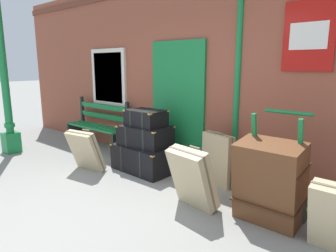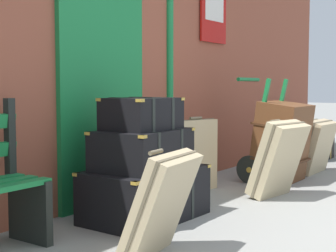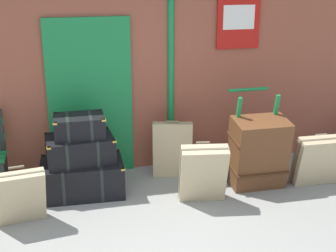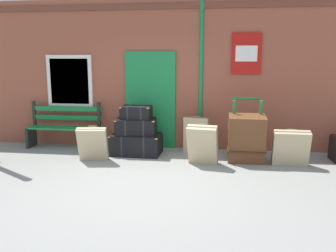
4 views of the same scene
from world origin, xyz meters
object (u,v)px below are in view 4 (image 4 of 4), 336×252
Objects in this scene: platform_bench at (64,128)px; steamer_trunk_base at (136,144)px; suitcase_brown at (291,148)px; large_brown_trunk at (246,138)px; suitcase_umber at (203,145)px; steamer_trunk_middle at (136,126)px; porters_trolley at (245,146)px; steamer_trunk_top at (136,112)px; suitcase_slate at (196,135)px; suitcase_caramel at (93,144)px.

platform_bench reaches higher than steamer_trunk_base.
platform_bench reaches higher than suitcase_brown.
suitcase_umber is (-0.81, -0.29, -0.08)m from large_brown_trunk.
steamer_trunk_middle is 0.71× the size of porters_trolley.
steamer_trunk_middle is (1.71, -0.33, 0.14)m from platform_bench.
steamer_trunk_middle is at bearing -118.34° from steamer_trunk_top.
steamer_trunk_base is 1.25m from suitcase_slate.
large_brown_trunk is at bearing -8.48° from steamer_trunk_top.
platform_bench reaches higher than suitcase_slate.
suitcase_umber is 1.11× the size of suitcase_caramel.
porters_trolley is 1.06m from suitcase_slate.
platform_bench is at bearing 178.22° from suitcase_slate.
suitcase_umber is at bearing -16.84° from platform_bench.
suitcase_brown is at bearing -21.95° from porters_trolley.
steamer_trunk_middle is 1.00m from suitcase_caramel.
steamer_trunk_middle is 2.23m from porters_trolley.
large_brown_trunk is (0.00, -0.17, 0.19)m from porters_trolley.
steamer_trunk_top reaches higher than suitcase_slate.
steamer_trunk_middle is 1.39× the size of steamer_trunk_top.
steamer_trunk_top is at bearing 61.66° from steamer_trunk_middle.
porters_trolley is 0.26m from large_brown_trunk.
suitcase_slate is 2.12m from suitcase_caramel.
steamer_trunk_top is 0.78× the size of suitcase_slate.
platform_bench is 1.74m from steamer_trunk_middle.
platform_bench is at bearing 170.50° from suitcase_brown.
steamer_trunk_base is 0.86× the size of porters_trolley.
suitcase_slate reaches higher than steamer_trunk_middle.
suitcase_slate is (2.93, -0.09, -0.07)m from platform_bench.
suitcase_caramel is at bearing -178.11° from suitcase_umber.
large_brown_trunk reaches higher than suitcase_slate.
suitcase_slate is at bearing 12.11° from steamer_trunk_base.
suitcase_umber reaches higher than suitcase_brown.
large_brown_trunk is (2.20, -0.33, -0.41)m from steamer_trunk_top.
porters_trolley is at bearing -3.61° from steamer_trunk_middle.
steamer_trunk_top is 2.26m from large_brown_trunk.
porters_trolley is at bearing 158.05° from suitcase_brown.
suitcase_umber is 1.12× the size of suitcase_brown.
platform_bench is 2.33× the size of suitcase_brown.
large_brown_trunk is (2.20, -0.29, 0.25)m from steamer_trunk_base.
platform_bench is 2.31× the size of suitcase_caramel.
porters_trolley is at bearing 90.00° from large_brown_trunk.
platform_bench is 2.08× the size of suitcase_umber.
steamer_trunk_top is at bearing 176.03° from porters_trolley.
suitcase_caramel is at bearing -137.04° from steamer_trunk_base.
suitcase_umber is at bearing 1.89° from suitcase_caramel.
steamer_trunk_base is at bearing -76.46° from steamer_trunk_middle.
steamer_trunk_middle reaches higher than suitcase_brown.
platform_bench is at bearing 173.18° from porters_trolley.
steamer_trunk_base is 0.97m from suitcase_caramel.
suitcase_umber reaches higher than suitcase_caramel.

